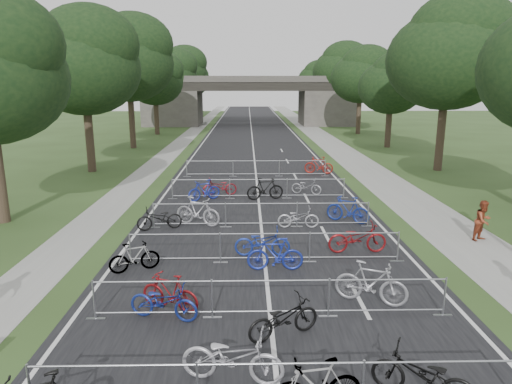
# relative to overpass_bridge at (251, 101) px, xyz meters

# --- Properties ---
(road) EXTENTS (11.00, 140.00, 0.01)m
(road) POSITION_rel_overpass_bridge_xyz_m (0.00, -15.00, -3.53)
(road) COLOR black
(road) RESTS_ON ground
(sidewalk_right) EXTENTS (3.00, 140.00, 0.01)m
(sidewalk_right) POSITION_rel_overpass_bridge_xyz_m (8.00, -15.00, -3.53)
(sidewalk_right) COLOR gray
(sidewalk_right) RESTS_ON ground
(sidewalk_left) EXTENTS (2.00, 140.00, 0.01)m
(sidewalk_left) POSITION_rel_overpass_bridge_xyz_m (-7.50, -15.00, -3.53)
(sidewalk_left) COLOR gray
(sidewalk_left) RESTS_ON ground
(lane_markings) EXTENTS (0.12, 140.00, 0.00)m
(lane_markings) POSITION_rel_overpass_bridge_xyz_m (0.00, -15.00, -3.53)
(lane_markings) COLOR silver
(lane_markings) RESTS_ON ground
(overpass_bridge) EXTENTS (31.00, 8.00, 7.05)m
(overpass_bridge) POSITION_rel_overpass_bridge_xyz_m (0.00, 0.00, 0.00)
(overpass_bridge) COLOR #46423F
(overpass_bridge) RESTS_ON ground
(tree_left_1) EXTENTS (7.56, 7.56, 11.53)m
(tree_left_1) POSITION_rel_overpass_bridge_xyz_m (-11.39, -37.07, 3.77)
(tree_left_1) COLOR #33261C
(tree_left_1) RESTS_ON ground
(tree_right_1) EXTENTS (8.18, 8.18, 12.47)m
(tree_right_1) POSITION_rel_overpass_bridge_xyz_m (13.11, -37.07, 4.37)
(tree_right_1) COLOR #33261C
(tree_right_1) RESTS_ON ground
(tree_left_2) EXTENTS (8.40, 8.40, 12.81)m
(tree_left_2) POSITION_rel_overpass_bridge_xyz_m (-11.39, -25.07, 4.58)
(tree_left_2) COLOR #33261C
(tree_left_2) RESTS_ON ground
(tree_right_2) EXTENTS (6.16, 6.16, 9.39)m
(tree_right_2) POSITION_rel_overpass_bridge_xyz_m (13.11, -25.07, 2.41)
(tree_right_2) COLOR #33261C
(tree_right_2) RESTS_ON ground
(tree_left_3) EXTENTS (6.72, 6.72, 10.25)m
(tree_left_3) POSITION_rel_overpass_bridge_xyz_m (-11.39, -13.07, 2.96)
(tree_left_3) COLOR #33261C
(tree_left_3) RESTS_ON ground
(tree_right_3) EXTENTS (7.17, 7.17, 10.93)m
(tree_right_3) POSITION_rel_overpass_bridge_xyz_m (13.11, -13.07, 3.39)
(tree_right_3) COLOR #33261C
(tree_right_3) RESTS_ON ground
(tree_left_4) EXTENTS (7.56, 7.56, 11.53)m
(tree_left_4) POSITION_rel_overpass_bridge_xyz_m (-11.39, -1.07, 3.77)
(tree_left_4) COLOR #33261C
(tree_left_4) RESTS_ON ground
(tree_right_4) EXTENTS (8.18, 8.18, 12.47)m
(tree_right_4) POSITION_rel_overpass_bridge_xyz_m (13.11, -1.07, 4.37)
(tree_right_4) COLOR #33261C
(tree_right_4) RESTS_ON ground
(tree_left_5) EXTENTS (8.40, 8.40, 12.81)m
(tree_left_5) POSITION_rel_overpass_bridge_xyz_m (-11.39, 10.93, 4.58)
(tree_left_5) COLOR #33261C
(tree_left_5) RESTS_ON ground
(tree_right_5) EXTENTS (6.16, 6.16, 9.39)m
(tree_right_5) POSITION_rel_overpass_bridge_xyz_m (13.11, 10.93, 2.41)
(tree_right_5) COLOR #33261C
(tree_right_5) RESTS_ON ground
(tree_left_6) EXTENTS (6.72, 6.72, 10.25)m
(tree_left_6) POSITION_rel_overpass_bridge_xyz_m (-11.39, 22.93, 2.96)
(tree_left_6) COLOR #33261C
(tree_left_6) RESTS_ON ground
(tree_right_6) EXTENTS (7.17, 7.17, 10.93)m
(tree_right_6) POSITION_rel_overpass_bridge_xyz_m (13.11, 22.93, 3.39)
(tree_right_6) COLOR #33261C
(tree_right_6) RESTS_ON ground
(barrier_row_2) EXTENTS (9.70, 0.08, 1.10)m
(barrier_row_2) POSITION_rel_overpass_bridge_xyz_m (0.00, -57.80, -2.99)
(barrier_row_2) COLOR #999BA0
(barrier_row_2) RESTS_ON ground
(barrier_row_3) EXTENTS (9.70, 0.08, 1.10)m
(barrier_row_3) POSITION_rel_overpass_bridge_xyz_m (0.00, -54.00, -2.99)
(barrier_row_3) COLOR #999BA0
(barrier_row_3) RESTS_ON ground
(barrier_row_4) EXTENTS (9.70, 0.08, 1.10)m
(barrier_row_4) POSITION_rel_overpass_bridge_xyz_m (0.00, -50.00, -2.99)
(barrier_row_4) COLOR #999BA0
(barrier_row_4) RESTS_ON ground
(barrier_row_5) EXTENTS (9.70, 0.08, 1.10)m
(barrier_row_5) POSITION_rel_overpass_bridge_xyz_m (0.00, -45.00, -2.99)
(barrier_row_5) COLOR #999BA0
(barrier_row_5) RESTS_ON ground
(barrier_row_6) EXTENTS (9.70, 0.08, 1.10)m
(barrier_row_6) POSITION_rel_overpass_bridge_xyz_m (0.00, -39.00, -2.99)
(barrier_row_6) COLOR #999BA0
(barrier_row_6) RESTS_ON ground
(bike_5) EXTENTS (2.26, 1.15, 1.13)m
(bike_5) POSITION_rel_overpass_bridge_xyz_m (-0.92, -60.45, -2.97)
(bike_5) COLOR #B3B2BA
(bike_5) RESTS_ON ground
(bike_7) EXTENTS (2.07, 1.55, 1.04)m
(bike_7) POSITION_rel_overpass_bridge_xyz_m (2.78, -61.09, -3.01)
(bike_7) COLOR black
(bike_7) RESTS_ON ground
(bike_8) EXTENTS (2.00, 1.13, 0.99)m
(bike_8) POSITION_rel_overpass_bridge_xyz_m (-2.79, -57.83, -3.04)
(bike_8) COLOR navy
(bike_8) RESTS_ON ground
(bike_9) EXTENTS (1.80, 1.15, 1.05)m
(bike_9) POSITION_rel_overpass_bridge_xyz_m (-2.71, -57.35, -3.01)
(bike_9) COLOR maroon
(bike_9) RESTS_ON ground
(bike_10) EXTENTS (2.01, 1.43, 1.00)m
(bike_10) POSITION_rel_overpass_bridge_xyz_m (0.27, -58.76, -3.03)
(bike_10) COLOR black
(bike_10) RESTS_ON ground
(bike_11) EXTENTS (2.10, 1.36, 1.23)m
(bike_11) POSITION_rel_overpass_bridge_xyz_m (2.84, -57.06, -2.92)
(bike_11) COLOR #93949A
(bike_11) RESTS_ON ground
(bike_12) EXTENTS (1.70, 1.08, 0.99)m
(bike_12) POSITION_rel_overpass_bridge_xyz_m (-4.30, -54.69, -3.04)
(bike_12) COLOR #999BA0
(bike_12) RESTS_ON ground
(bike_13) EXTENTS (2.00, 0.74, 1.04)m
(bike_13) POSITION_rel_overpass_bridge_xyz_m (-0.07, -53.37, -3.01)
(bike_13) COLOR navy
(bike_13) RESTS_ON ground
(bike_14) EXTENTS (1.87, 0.55, 1.12)m
(bike_14) POSITION_rel_overpass_bridge_xyz_m (0.31, -54.68, -2.97)
(bike_14) COLOR #1C2C9A
(bike_14) RESTS_ON ground
(bike_15) EXTENTS (2.16, 0.83, 1.12)m
(bike_15) POSITION_rel_overpass_bridge_xyz_m (3.40, -53.12, -2.97)
(bike_15) COLOR maroon
(bike_15) RESTS_ON ground
(bike_16) EXTENTS (1.99, 1.18, 0.99)m
(bike_16) POSITION_rel_overpass_bridge_xyz_m (-4.30, -50.29, -3.04)
(bike_16) COLOR black
(bike_16) RESTS_ON ground
(bike_17) EXTENTS (2.17, 1.35, 1.26)m
(bike_17) POSITION_rel_overpass_bridge_xyz_m (-2.75, -49.71, -2.90)
(bike_17) COLOR #A1A0A7
(bike_17) RESTS_ON ground
(bike_18) EXTENTS (1.77, 0.67, 0.92)m
(bike_18) POSITION_rel_overpass_bridge_xyz_m (1.58, -50.13, -3.07)
(bike_18) COLOR #A5A5AD
(bike_18) RESTS_ON ground
(bike_19) EXTENTS (1.98, 1.52, 1.19)m
(bike_19) POSITION_rel_overpass_bridge_xyz_m (3.86, -49.41, -2.94)
(bike_19) COLOR navy
(bike_19) RESTS_ON ground
(bike_20) EXTENTS (1.84, 1.40, 1.10)m
(bike_20) POSITION_rel_overpass_bridge_xyz_m (-2.87, -45.38, -2.98)
(bike_20) COLOR #1B2B98
(bike_20) RESTS_ON ground
(bike_21) EXTENTS (2.02, 1.14, 1.00)m
(bike_21) POSITION_rel_overpass_bridge_xyz_m (-2.11, -44.35, -3.03)
(bike_21) COLOR maroon
(bike_21) RESTS_ON ground
(bike_22) EXTENTS (2.05, 0.93, 1.19)m
(bike_22) POSITION_rel_overpass_bridge_xyz_m (0.35, -45.24, -2.94)
(bike_22) COLOR black
(bike_22) RESTS_ON ground
(bike_23) EXTENTS (1.80, 1.20, 0.90)m
(bike_23) POSITION_rel_overpass_bridge_xyz_m (2.70, -44.08, -3.09)
(bike_23) COLOR gray
(bike_23) RESTS_ON ground
(bike_27) EXTENTS (2.03, 0.98, 1.18)m
(bike_27) POSITION_rel_overpass_bridge_xyz_m (4.30, -38.15, -2.95)
(bike_27) COLOR maroon
(bike_27) RESTS_ON ground
(pedestrian_b) EXTENTS (0.98, 0.92, 1.61)m
(pedestrian_b) POSITION_rel_overpass_bridge_xyz_m (8.62, -51.88, -2.73)
(pedestrian_b) COLOR maroon
(pedestrian_b) RESTS_ON ground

